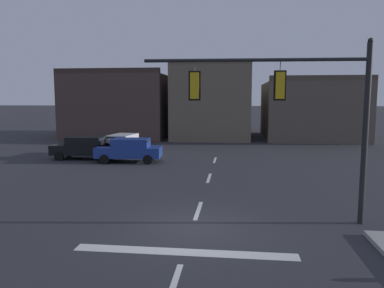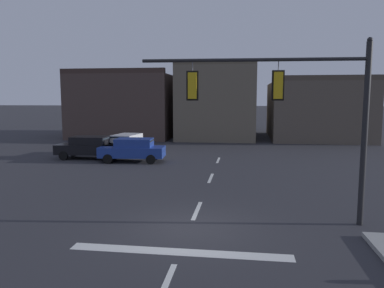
# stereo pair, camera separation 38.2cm
# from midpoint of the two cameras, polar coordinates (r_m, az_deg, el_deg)

# --- Properties ---
(ground_plane) EXTENTS (400.00, 400.00, 0.00)m
(ground_plane) POSITION_cam_midpoint_polar(r_m,az_deg,el_deg) (12.91, -0.80, -12.70)
(ground_plane) COLOR #2B2B30
(stop_bar_paint) EXTENTS (6.40, 0.50, 0.01)m
(stop_bar_paint) POSITION_cam_midpoint_polar(r_m,az_deg,el_deg) (11.07, -2.18, -16.15)
(stop_bar_paint) COLOR silver
(stop_bar_paint) RESTS_ON ground
(lane_centreline) EXTENTS (0.16, 26.40, 0.01)m
(lane_centreline) POSITION_cam_midpoint_polar(r_m,az_deg,el_deg) (14.79, 0.21, -10.09)
(lane_centreline) COLOR silver
(lane_centreline) RESTS_ON ground
(signal_mast_near_side) EXTENTS (7.67, 0.47, 6.33)m
(signal_mast_near_side) POSITION_cam_midpoint_polar(r_m,az_deg,el_deg) (13.27, 14.99, 6.22)
(signal_mast_near_side) COLOR black
(signal_mast_near_side) RESTS_ON ground
(car_lot_nearside) EXTENTS (2.39, 4.62, 1.61)m
(car_lot_nearside) POSITION_cam_midpoint_polar(r_m,az_deg,el_deg) (29.13, -10.76, -0.00)
(car_lot_nearside) COLOR silver
(car_lot_nearside) RESTS_ON ground
(car_lot_middle) EXTENTS (4.51, 2.05, 1.61)m
(car_lot_middle) POSITION_cam_midpoint_polar(r_m,az_deg,el_deg) (27.92, -16.50, -0.47)
(car_lot_middle) COLOR black
(car_lot_middle) RESTS_ON ground
(car_lot_farside) EXTENTS (4.55, 2.15, 1.61)m
(car_lot_farside) POSITION_cam_midpoint_polar(r_m,az_deg,el_deg) (25.88, -9.96, -0.85)
(car_lot_farside) COLOR navy
(car_lot_farside) RESTS_ON ground
(building_row) EXTENTS (31.18, 13.36, 8.06)m
(building_row) POSITION_cam_midpoint_polar(r_m,az_deg,el_deg) (42.17, 2.93, 5.75)
(building_row) COLOR #473833
(building_row) RESTS_ON ground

